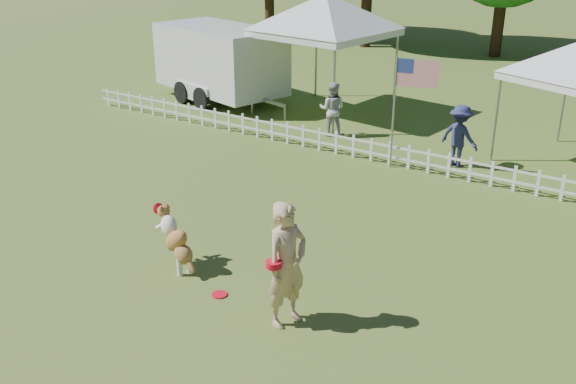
% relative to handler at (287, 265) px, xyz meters
% --- Properties ---
extents(ground, '(120.00, 120.00, 0.00)m').
position_rel_handler_xyz_m(ground, '(-0.93, -0.04, -0.95)').
color(ground, '#40631F').
rests_on(ground, ground).
extents(picket_fence, '(22.00, 0.08, 0.60)m').
position_rel_handler_xyz_m(picket_fence, '(-0.93, 6.96, -0.65)').
color(picket_fence, silver).
rests_on(picket_fence, ground).
extents(handler, '(0.60, 0.78, 1.91)m').
position_rel_handler_xyz_m(handler, '(0.00, 0.00, 0.00)').
color(handler, tan).
rests_on(handler, ground).
extents(dog, '(1.08, 0.63, 1.06)m').
position_rel_handler_xyz_m(dog, '(-2.42, 0.28, -0.43)').
color(dog, brown).
rests_on(dog, ground).
extents(frisbee_on_turf, '(0.31, 0.31, 0.02)m').
position_rel_handler_xyz_m(frisbee_on_turf, '(-1.30, 0.01, -0.94)').
color(frisbee_on_turf, red).
rests_on(frisbee_on_turf, ground).
extents(canopy_tent_left, '(3.80, 3.80, 3.52)m').
position_rel_handler_xyz_m(canopy_tent_left, '(-5.45, 10.11, 0.81)').
color(canopy_tent_left, silver).
rests_on(canopy_tent_left, ground).
extents(cargo_trailer, '(6.08, 3.82, 2.48)m').
position_rel_handler_xyz_m(cargo_trailer, '(-9.09, 9.56, 0.28)').
color(cargo_trailer, silver).
rests_on(cargo_trailer, ground).
extents(flag_pole, '(1.03, 0.34, 2.69)m').
position_rel_handler_xyz_m(flag_pole, '(-1.60, 6.85, 0.39)').
color(flag_pole, gray).
rests_on(flag_pole, ground).
extents(spectator_a, '(0.88, 0.79, 1.50)m').
position_rel_handler_xyz_m(spectator_a, '(-4.07, 8.26, -0.21)').
color(spectator_a, '#ABABB1').
rests_on(spectator_a, ground).
extents(spectator_b, '(1.09, 0.78, 1.52)m').
position_rel_handler_xyz_m(spectator_b, '(-0.29, 7.84, -0.20)').
color(spectator_b, navy).
rests_on(spectator_b, ground).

